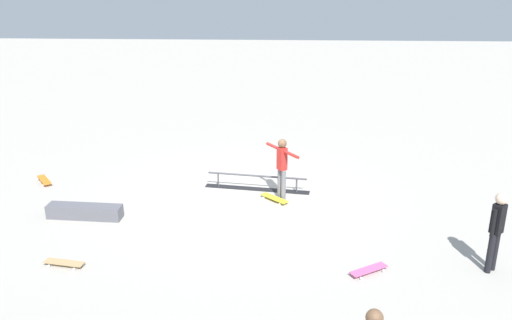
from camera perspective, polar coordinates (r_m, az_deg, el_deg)
name	(u,v)px	position (r m, az deg, el deg)	size (l,w,h in m)	color
ground_plane	(240,195)	(13.82, -1.71, -3.75)	(60.00, 60.00, 0.00)	#ADA89E
grind_rail	(257,183)	(14.11, 0.09, -2.45)	(2.77, 0.63, 0.40)	black
skate_ledge	(85,212)	(13.20, -17.63, -5.20)	(1.74, 0.37, 0.31)	#595960
skater_main	(282,165)	(13.27, 2.75, -0.51)	(0.81, 1.07, 1.58)	slate
skateboard_main	(274,198)	(13.48, 1.95, -4.05)	(0.72, 0.69, 0.09)	yellow
bystander_black_shirt	(496,228)	(11.13, 24.04, -6.56)	(0.33, 0.29, 1.63)	black
loose_skateboard_pink	(369,270)	(10.73, 11.81, -11.26)	(0.78, 0.59, 0.09)	#E05993
loose_skateboard_natural	(64,263)	(11.37, -19.60, -10.17)	(0.82, 0.36, 0.09)	tan
loose_skateboard_orange	(44,180)	(15.67, -21.45, -1.97)	(0.64, 0.76, 0.09)	orange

